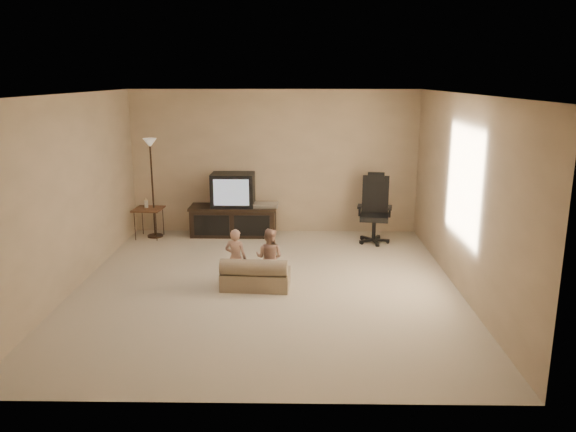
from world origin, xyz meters
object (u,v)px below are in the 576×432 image
office_chair (374,218)px  side_table (148,209)px  floor_lamp (151,166)px  child_sofa (255,276)px  toddler_left (236,258)px  tv_stand (234,210)px  toddler_right (269,258)px

office_chair → side_table: size_ratio=1.65×
floor_lamp → office_chair: bearing=-3.5°
side_table → child_sofa: (2.01, -2.39, -0.33)m
office_chair → side_table: bearing=-173.3°
floor_lamp → toddler_left: size_ratio=2.16×
toddler_left → tv_stand: bearing=-70.7°
toddler_left → toddler_right: bearing=-163.7°
floor_lamp → toddler_right: 3.25m
office_chair → toddler_left: office_chair is taller
child_sofa → toddler_left: bearing=169.7°
side_table → child_sofa: size_ratio=0.77×
child_sofa → side_table: bearing=134.0°
floor_lamp → side_table: bearing=-155.4°
tv_stand → child_sofa: (0.56, -2.57, -0.28)m
tv_stand → toddler_left: 2.53m
toddler_left → toddler_right: size_ratio=1.00×
side_table → floor_lamp: floor_lamp is taller
child_sofa → toddler_right: bearing=31.4°
office_chair → child_sofa: (-1.84, -2.20, -0.24)m
child_sofa → toddler_left: (-0.26, 0.07, 0.22)m
office_chair → side_table: office_chair is taller
floor_lamp → child_sofa: floor_lamp is taller
floor_lamp → toddler_right: (2.10, -2.33, -0.85)m
tv_stand → office_chair: 2.43m
floor_lamp → child_sofa: size_ratio=1.87×
side_table → floor_lamp: bearing=24.6°
toddler_right → toddler_left: bearing=22.1°
side_table → toddler_right: toddler_right is taller
side_table → floor_lamp: (0.09, 0.04, 0.74)m
side_table → floor_lamp: size_ratio=0.41×
toddler_left → toddler_right: 0.44m
side_table → toddler_left: bearing=-53.0°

